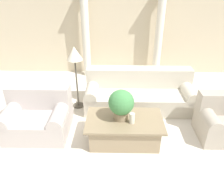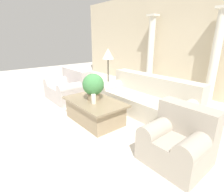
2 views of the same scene
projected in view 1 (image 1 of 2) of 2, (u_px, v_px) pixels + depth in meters
ground_plane at (119, 125)px, 4.50m from camera, size 16.00×16.00×0.00m
wall_back at (119, 20)px, 6.27m from camera, size 10.00×0.06×3.20m
sofa_long at (139, 93)px, 5.02m from camera, size 2.42×0.96×0.85m
loveseat at (38, 115)px, 4.20m from camera, size 1.21×0.96×0.85m
coffee_table at (124, 130)px, 3.98m from camera, size 1.37×0.82×0.46m
potted_plant at (121, 104)px, 3.75m from camera, size 0.45×0.45×0.56m
pillar_candle at (132, 118)px, 3.74m from camera, size 0.10×0.10×0.19m
floor_lamp at (75, 58)px, 4.59m from camera, size 0.34×0.34×1.43m
column_left at (86, 34)px, 6.21m from camera, size 0.31×0.31×2.43m
column_right at (159, 35)px, 6.17m from camera, size 0.31×0.31×2.43m
armchair at (222, 120)px, 4.05m from camera, size 0.84×0.76×0.82m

